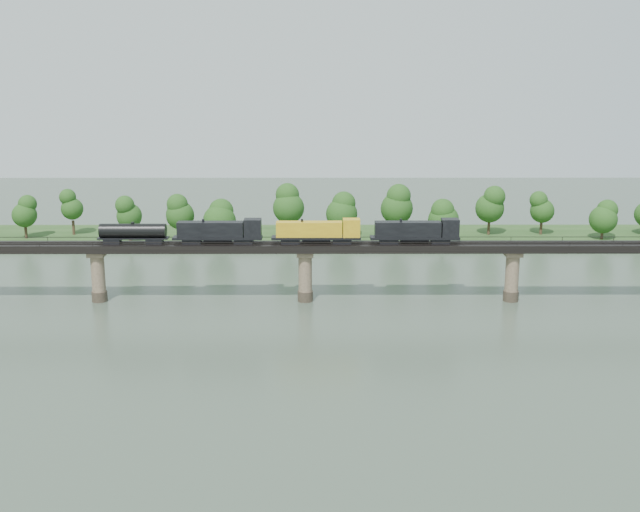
{
  "coord_description": "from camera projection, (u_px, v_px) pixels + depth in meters",
  "views": [
    {
      "loc": [
        2.43,
        -119.44,
        45.32
      ],
      "look_at": [
        2.86,
        30.0,
        9.0
      ],
      "focal_mm": 45.0,
      "sensor_mm": 36.0,
      "label": 1
    }
  ],
  "objects": [
    {
      "name": "far_bank",
      "position": [
        308.0,
        237.0,
        209.17
      ],
      "size": [
        300.0,
        24.0,
        1.6
      ],
      "primitive_type": "cube",
      "color": "#26461C",
      "rests_on": "ground"
    },
    {
      "name": "bridge",
      "position": [
        305.0,
        274.0,
        154.62
      ],
      "size": [
        236.0,
        30.0,
        11.5
      ],
      "color": "#473A2D",
      "rests_on": "ground"
    },
    {
      "name": "ground",
      "position": [
        303.0,
        356.0,
        126.76
      ],
      "size": [
        400.0,
        400.0,
        0.0
      ],
      "primitive_type": "plane",
      "color": "#364537",
      "rests_on": "ground"
    },
    {
      "name": "far_treeline",
      "position": [
        276.0,
        210.0,
        202.9
      ],
      "size": [
        289.06,
        17.54,
        13.6
      ],
      "color": "#382619",
      "rests_on": "far_bank"
    },
    {
      "name": "freight_train",
      "position": [
        284.0,
        232.0,
        152.65
      ],
      "size": [
        68.96,
        2.69,
        4.75
      ],
      "color": "black",
      "rests_on": "bridge"
    },
    {
      "name": "bridge_superstructure",
      "position": [
        305.0,
        242.0,
        153.13
      ],
      "size": [
        220.0,
        4.9,
        0.75
      ],
      "color": "black",
      "rests_on": "bridge"
    }
  ]
}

